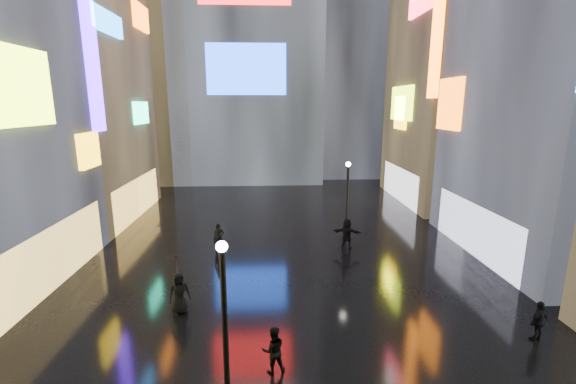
{
  "coord_description": "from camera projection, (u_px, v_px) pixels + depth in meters",
  "views": [
    {
      "loc": [
        -0.76,
        -3.64,
        8.58
      ],
      "look_at": [
        0.0,
        12.0,
        5.0
      ],
      "focal_mm": 24.0,
      "sensor_mm": 36.0,
      "label": 1
    }
  ],
  "objects": [
    {
      "name": "umbrella_2",
      "position": [
        177.0,
        264.0,
        15.74
      ],
      "size": [
        0.96,
        0.94,
        0.79
      ],
      "primitive_type": "imported",
      "rotation": [
        0.0,
        0.0,
        1.66
      ],
      "color": "black",
      "rests_on": "pedestrian_4"
    },
    {
      "name": "tower_flank_left",
      "position": [
        150.0,
        63.0,
        42.83
      ],
      "size": [
        10.0,
        10.0,
        26.0
      ],
      "primitive_type": "cube",
      "color": "black",
      "rests_on": "ground"
    },
    {
      "name": "building_left_far",
      "position": [
        57.0,
        70.0,
        27.61
      ],
      "size": [
        10.28,
        12.0,
        22.0
      ],
      "color": "black",
      "rests_on": "ground"
    },
    {
      "name": "building_right_far",
      "position": [
        467.0,
        38.0,
        32.34
      ],
      "size": [
        10.28,
        12.0,
        28.0
      ],
      "color": "black",
      "rests_on": "ground"
    },
    {
      "name": "pedestrian_5",
      "position": [
        347.0,
        234.0,
        23.29
      ],
      "size": [
        1.8,
        1.05,
        1.85
      ],
      "primitive_type": "imported",
      "rotation": [
        0.0,
        0.0,
        2.83
      ],
      "color": "black",
      "rests_on": "ground"
    },
    {
      "name": "pedestrian_1",
      "position": [
        273.0,
        350.0,
        12.48
      ],
      "size": [
        0.87,
        0.73,
        1.6
      ],
      "primitive_type": "imported",
      "rotation": [
        0.0,
        0.0,
        3.31
      ],
      "color": "black",
      "rests_on": "ground"
    },
    {
      "name": "lamp_near",
      "position": [
        225.0,
        321.0,
        10.24
      ],
      "size": [
        0.3,
        0.3,
        5.2
      ],
      "color": "black",
      "rests_on": "ground"
    },
    {
      "name": "pedestrian_3",
      "position": [
        539.0,
        321.0,
        14.16
      ],
      "size": [
        1.0,
        0.73,
        1.57
      ],
      "primitive_type": "imported",
      "rotation": [
        0.0,
        0.0,
        3.57
      ],
      "color": "black",
      "rests_on": "ground"
    },
    {
      "name": "tower_flank_right",
      "position": [
        348.0,
        33.0,
        46.92
      ],
      "size": [
        12.0,
        12.0,
        34.0
      ],
      "primitive_type": "cube",
      "color": "black",
      "rests_on": "ground"
    },
    {
      "name": "ground",
      "position": [
        282.0,
        240.0,
        24.97
      ],
      "size": [
        140.0,
        140.0,
        0.0
      ],
      "primitive_type": "plane",
      "color": "black",
      "rests_on": "ground"
    },
    {
      "name": "lamp_far",
      "position": [
        347.0,
        198.0,
        23.6
      ],
      "size": [
        0.3,
        0.3,
        5.2
      ],
      "color": "black",
      "rests_on": "ground"
    },
    {
      "name": "pedestrian_6",
      "position": [
        219.0,
        238.0,
        22.7
      ],
      "size": [
        0.68,
        0.48,
        1.75
      ],
      "primitive_type": "imported",
      "rotation": [
        0.0,
        0.0,
        0.1
      ],
      "color": "black",
      "rests_on": "ground"
    },
    {
      "name": "pedestrian_4",
      "position": [
        179.0,
        293.0,
        16.03
      ],
      "size": [
        1.04,
        0.9,
        1.8
      ],
      "primitive_type": "imported",
      "rotation": [
        0.0,
        0.0,
        0.45
      ],
      "color": "black",
      "rests_on": "ground"
    }
  ]
}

